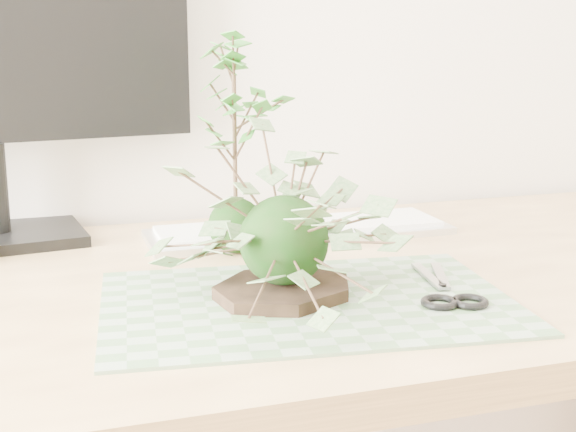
# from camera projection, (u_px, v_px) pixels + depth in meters

# --- Properties ---
(desk) EXTENTS (1.60, 0.70, 0.74)m
(desk) POSITION_uv_depth(u_px,v_px,m) (333.00, 333.00, 1.08)
(desk) COLOR #DBB274
(desk) RESTS_ON ground_plane
(cutting_mat) EXTENTS (0.50, 0.37, 0.00)m
(cutting_mat) POSITION_uv_depth(u_px,v_px,m) (308.00, 302.00, 0.93)
(cutting_mat) COLOR #557D4E
(cutting_mat) RESTS_ON desk
(stone_dish) EXTENTS (0.24, 0.24, 0.01)m
(stone_dish) POSITION_uv_depth(u_px,v_px,m) (284.00, 290.00, 0.94)
(stone_dish) COLOR black
(stone_dish) RESTS_ON cutting_mat
(ivy_kokedama) EXTENTS (0.32, 0.32, 0.21)m
(ivy_kokedama) POSITION_uv_depth(u_px,v_px,m) (284.00, 199.00, 0.92)
(ivy_kokedama) COLOR black
(ivy_kokedama) RESTS_ON stone_dish
(maple_kokedama) EXTENTS (0.22, 0.22, 0.33)m
(maple_kokedama) POSITION_uv_depth(u_px,v_px,m) (234.00, 89.00, 1.09)
(maple_kokedama) COLOR black
(maple_kokedama) RESTS_ON desk
(keyboard) EXTENTS (0.47, 0.14, 0.02)m
(keyboard) POSITION_uv_depth(u_px,v_px,m) (300.00, 230.00, 1.24)
(keyboard) COLOR silver
(keyboard) RESTS_ON desk
(scissors) EXTENTS (0.09, 0.18, 0.01)m
(scissors) POSITION_uv_depth(u_px,v_px,m) (455.00, 295.00, 0.93)
(scissors) COLOR gray
(scissors) RESTS_ON cutting_mat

